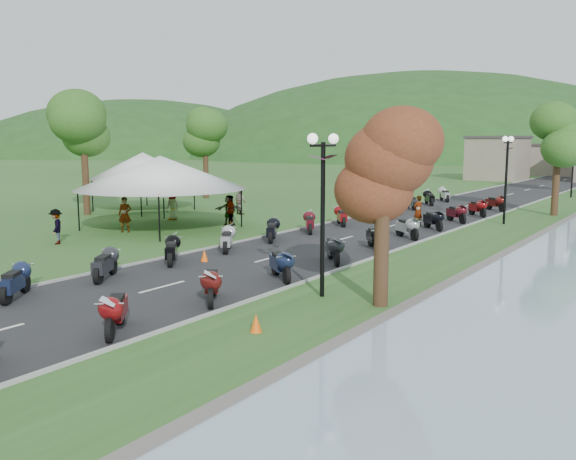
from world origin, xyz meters
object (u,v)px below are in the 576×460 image
Objects in this scene: pedestrian_a at (126,232)px; pedestrian_c at (57,244)px; vendor_tent_main at (161,193)px; pedestrian_b at (240,214)px.

pedestrian_a is 1.13× the size of pedestrian_c.
vendor_tent_main is 7.90m from pedestrian_b.
pedestrian_a reaches higher than pedestrian_c.
pedestrian_a reaches higher than pedestrian_b.
pedestrian_c is at bearing 113.69° from pedestrian_b.
vendor_tent_main is 3.74× the size of pedestrian_c.
vendor_tent_main is at bearing 129.92° from pedestrian_c.
vendor_tent_main is at bearing 35.82° from pedestrian_a.
pedestrian_b is at bearing 54.06° from pedestrian_a.
vendor_tent_main reaches higher than pedestrian_a.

